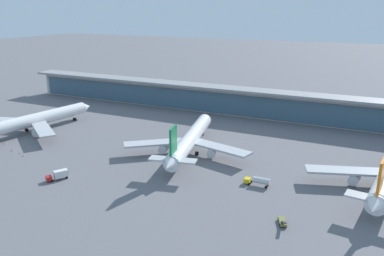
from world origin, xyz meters
name	(u,v)px	position (x,y,z in m)	size (l,w,h in m)	color
ground_plane	(177,157)	(0.00, 0.00, 0.00)	(1200.00, 1200.00, 0.00)	slate
airliner_left_stand	(33,120)	(-76.81, 0.03, 5.64)	(51.13, 67.13, 17.91)	white
airliner_centre_stand	(190,140)	(2.59, 6.53, 5.64)	(50.53, 66.70, 17.91)	white
service_truck_near_nose_olive	(282,222)	(49.64, -32.21, 0.81)	(3.75, 6.82, 2.70)	olive
service_truck_under_wing_red	(59,175)	(-26.41, -36.35, 1.69)	(5.67, 7.46, 3.10)	#B21E1E
service_truck_mid_apron_yellow	(258,181)	(36.53, -11.32, 1.71)	(8.64, 2.60, 2.95)	yellow
terminal_building	(239,101)	(0.00, 71.83, 7.87)	(278.75, 12.80, 15.20)	beige
safety_cone_alpha	(23,156)	(-55.24, -25.80, 0.32)	(0.62, 0.62, 0.70)	orange
safety_cone_bravo	(12,150)	(-64.40, -23.37, 0.32)	(0.62, 0.62, 0.70)	orange
safety_cone_charlie	(19,153)	(-58.81, -24.50, 0.32)	(0.62, 0.62, 0.70)	orange
safety_cone_delta	(4,143)	(-74.52, -18.83, 0.32)	(0.62, 0.62, 0.70)	orange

